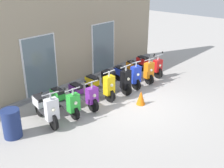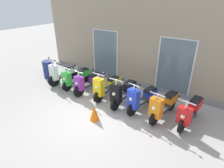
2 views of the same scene
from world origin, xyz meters
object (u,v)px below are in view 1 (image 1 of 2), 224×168
scooter_purple (84,94)px  trash_bin (12,123)px  scooter_green (65,101)px  scooter_black (117,79)px  scooter_yellow (101,85)px  scooter_blue (128,75)px  scooter_red (149,65)px  scooter_white (46,108)px  scooter_orange (140,70)px  traffic_cone (141,98)px

scooter_purple → trash_bin: size_ratio=1.82×
scooter_green → scooter_black: size_ratio=0.98×
scooter_yellow → scooter_blue: bearing=-1.7°
scooter_red → scooter_green: bearing=179.9°
scooter_white → scooter_green: size_ratio=1.02×
scooter_white → scooter_green: bearing=2.3°
scooter_white → scooter_black: bearing=-1.5°
scooter_yellow → trash_bin: bearing=179.0°
scooter_blue → scooter_yellow: bearing=178.3°
scooter_white → scooter_red: (5.62, 0.03, -0.02)m
scooter_black → scooter_purple: bearing=178.5°
scooter_white → scooter_orange: scooter_white is taller
scooter_yellow → scooter_blue: (1.56, -0.05, -0.00)m
scooter_blue → scooter_orange: 0.80m
scooter_orange → scooter_white: bearing=179.1°
scooter_black → trash_bin: scooter_black is taller
scooter_green → trash_bin: bearing=178.5°
scooter_blue → trash_bin: size_ratio=1.86×
scooter_green → scooter_purple: scooter_purple is taller
scooter_orange → traffic_cone: size_ratio=3.07×
scooter_red → scooter_orange: bearing=-173.1°
scooter_purple → scooter_orange: (3.26, -0.03, 0.03)m
scooter_white → scooter_orange: 4.81m
scooter_yellow → scooter_orange: scooter_yellow is taller
scooter_green → scooter_blue: size_ratio=0.96×
scooter_orange → scooter_green: bearing=178.5°
scooter_orange → scooter_red: scooter_orange is taller
scooter_black → scooter_white: bearing=178.5°
scooter_blue → scooter_orange: bearing=-3.1°
scooter_orange → trash_bin: scooter_orange is taller
scooter_purple → scooter_yellow: bearing=3.6°
scooter_green → scooter_purple: bearing=-5.4°
scooter_white → scooter_purple: 1.55m
traffic_cone → trash_bin: 4.38m
scooter_green → scooter_black: (2.48, -0.12, 0.05)m
scooter_orange → scooter_red: bearing=6.9°
scooter_black → trash_bin: size_ratio=1.82×
scooter_white → scooter_orange: (4.81, -0.07, -0.03)m
scooter_black → scooter_orange: scooter_black is taller
scooter_white → scooter_yellow: scooter_white is taller
scooter_white → scooter_green: (0.79, 0.03, -0.05)m
scooter_white → traffic_cone: bearing=-25.8°
scooter_blue → traffic_cone: bearing=-125.8°
scooter_orange → traffic_cone: (-1.82, -1.37, -0.23)m
scooter_green → scooter_red: size_ratio=0.99×
scooter_red → traffic_cone: 3.02m
scooter_green → trash_bin: 1.91m
scooter_green → scooter_yellow: bearing=-0.5°
scooter_white → traffic_cone: scooter_white is taller
scooter_green → trash_bin: scooter_green is taller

